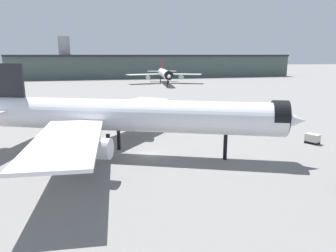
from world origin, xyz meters
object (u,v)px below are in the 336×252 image
at_px(airliner_near_gate, 125,116).
at_px(baggage_cart_trailing, 312,138).
at_px(airliner_far_taxiway, 165,74).
at_px(baggage_tug_wing, 167,113).

xyz_separation_m(airliner_near_gate, baggage_cart_trailing, (34.52, 1.76, -5.55)).
distance_m(airliner_far_taxiway, baggage_cart_trailing, 125.40).
bearing_deg(baggage_cart_trailing, baggage_tug_wing, -174.41).
xyz_separation_m(airliner_far_taxiway, baggage_cart_trailing, (11.14, -124.82, -4.64)).
bearing_deg(airliner_far_taxiway, baggage_cart_trailing, 7.10).
height_order(baggage_tug_wing, baggage_cart_trailing, baggage_tug_wing).
bearing_deg(airliner_far_taxiway, airliner_near_gate, -8.46).
height_order(airliner_near_gate, airliner_far_taxiway, airliner_near_gate).
distance_m(airliner_near_gate, baggage_cart_trailing, 35.00).
distance_m(airliner_near_gate, airliner_far_taxiway, 128.71).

